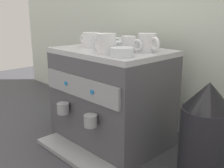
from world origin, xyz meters
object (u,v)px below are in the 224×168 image
at_px(ceramic_cup_1, 129,44).
at_px(coffee_grinder, 205,133).
at_px(espresso_machine, 111,97).
at_px(ceramic_cup_3, 106,44).
at_px(ceramic_bowl_3, 122,52).
at_px(milk_pitcher, 64,106).
at_px(ceramic_bowl_2, 109,46).
at_px(ceramic_cup_0, 148,43).
at_px(ceramic_cup_2, 90,40).
at_px(ceramic_bowl_1, 112,42).
at_px(ceramic_bowl_0, 129,44).

height_order(ceramic_cup_1, coffee_grinder, ceramic_cup_1).
bearing_deg(espresso_machine, coffee_grinder, 2.77).
bearing_deg(ceramic_cup_3, ceramic_cup_1, 63.13).
distance_m(ceramic_cup_1, ceramic_bowl_3, 0.11).
bearing_deg(milk_pitcher, ceramic_cup_1, -0.53).
bearing_deg(espresso_machine, ceramic_bowl_2, -72.15).
distance_m(ceramic_cup_0, ceramic_cup_3, 0.19).
xyz_separation_m(ceramic_cup_0, ceramic_cup_1, (-0.04, -0.08, -0.00)).
relative_size(espresso_machine, ceramic_cup_0, 4.32).
bearing_deg(ceramic_cup_2, ceramic_bowl_1, 83.90).
xyz_separation_m(ceramic_bowl_1, milk_pitcher, (-0.30, -0.12, -0.41)).
relative_size(ceramic_bowl_1, milk_pitcher, 0.72).
distance_m(ceramic_bowl_0, milk_pitcher, 0.60).
xyz_separation_m(espresso_machine, ceramic_bowl_2, (0.01, -0.02, 0.25)).
distance_m(espresso_machine, ceramic_bowl_2, 0.25).
height_order(ceramic_bowl_1, milk_pitcher, ceramic_bowl_1).
height_order(espresso_machine, ceramic_cup_1, ceramic_cup_1).
distance_m(ceramic_bowl_2, milk_pitcher, 0.58).
distance_m(ceramic_cup_0, milk_pitcher, 0.72).
distance_m(espresso_machine, ceramic_cup_1, 0.30).
distance_m(espresso_machine, ceramic_bowl_3, 0.33).
bearing_deg(ceramic_cup_1, ceramic_bowl_0, 132.61).
relative_size(ceramic_bowl_1, coffee_grinder, 0.28).
bearing_deg(ceramic_bowl_2, ceramic_cup_1, 3.36).
xyz_separation_m(ceramic_bowl_2, ceramic_bowl_3, (0.17, -0.09, -0.00)).
height_order(ceramic_cup_2, ceramic_bowl_1, ceramic_cup_2).
bearing_deg(ceramic_bowl_2, ceramic_bowl_1, 131.72).
height_order(ceramic_cup_0, ceramic_bowl_2, ceramic_cup_0).
distance_m(ceramic_cup_2, ceramic_bowl_0, 0.19).
xyz_separation_m(ceramic_cup_1, ceramic_bowl_0, (-0.11, 0.12, -0.02)).
bearing_deg(ceramic_cup_2, ceramic_cup_3, -22.35).
bearing_deg(ceramic_cup_0, ceramic_bowl_1, 170.82).
distance_m(ceramic_cup_3, ceramic_bowl_1, 0.28).
xyz_separation_m(espresso_machine, ceramic_cup_2, (-0.12, -0.03, 0.27)).
bearing_deg(espresso_machine, ceramic_cup_2, -168.02).
bearing_deg(ceramic_cup_0, ceramic_cup_1, -117.35).
xyz_separation_m(ceramic_cup_0, coffee_grinder, (0.32, -0.04, -0.31)).
bearing_deg(milk_pitcher, coffee_grinder, 2.16).
bearing_deg(ceramic_bowl_1, ceramic_bowl_3, -37.48).
xyz_separation_m(ceramic_bowl_2, milk_pitcher, (-0.42, 0.01, -0.41)).
height_order(ceramic_cup_0, ceramic_cup_1, ceramic_cup_0).
height_order(ceramic_bowl_0, coffee_grinder, ceramic_bowl_0).
xyz_separation_m(espresso_machine, milk_pitcher, (-0.41, -0.01, -0.15)).
height_order(ceramic_cup_1, ceramic_bowl_0, ceramic_cup_1).
xyz_separation_m(ceramic_cup_1, ceramic_bowl_1, (-0.23, 0.12, -0.02)).
bearing_deg(ceramic_bowl_1, ceramic_cup_0, -9.18).
bearing_deg(ceramic_bowl_1, milk_pitcher, -159.19).
xyz_separation_m(espresso_machine, ceramic_bowl_3, (0.18, -0.11, 0.25)).
bearing_deg(coffee_grinder, espresso_machine, -177.23).
height_order(ceramic_bowl_0, ceramic_bowl_2, ceramic_bowl_2).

